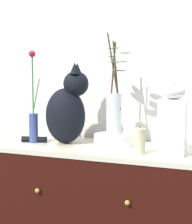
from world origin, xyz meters
TOP-DOWN VIEW (x-y plane):
  - wall_back at (0.00, 0.28)m, footprint 4.40×0.08m
  - cat_sitting at (-0.18, 0.02)m, footprint 0.37×0.23m
  - vase_slim_green at (-0.36, -0.02)m, footprint 0.07×0.05m
  - bowl_porcelain at (0.08, 0.06)m, footprint 0.21×0.21m
  - vase_glass_clear at (0.08, 0.05)m, footprint 0.15×0.18m
  - jar_lidded_porcelain at (0.40, -0.04)m, footprint 0.12×0.12m
  - candle_pillar at (0.25, -0.09)m, footprint 0.05×0.05m

SIDE VIEW (x-z plane):
  - bowl_porcelain at x=0.08m, z-range 0.90..0.96m
  - candle_pillar at x=0.25m, z-range 0.90..1.03m
  - vase_slim_green at x=-0.36m, z-range 0.79..1.29m
  - jar_lidded_porcelain at x=0.40m, z-range 0.89..1.24m
  - cat_sitting at x=-0.18m, z-range 0.87..1.31m
  - vase_glass_clear at x=0.08m, z-range 0.84..1.37m
  - wall_back at x=0.00m, z-range 0.00..2.60m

